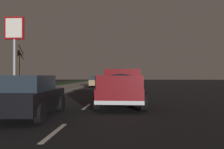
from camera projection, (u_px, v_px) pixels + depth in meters
ground at (108, 89)px, 28.89m from camera, size 144.00×144.00×0.00m
sidewalk_shoulder at (57, 89)px, 29.18m from camera, size 108.00×4.00×0.12m
grass_verge at (14, 89)px, 29.42m from camera, size 108.00×6.00×0.01m
lane_markings at (88, 88)px, 31.10m from camera, size 108.00×3.54×0.01m
pickup_truck at (122, 87)px, 13.03m from camera, size 5.48×2.40×1.87m
sedan_red at (125, 80)px, 42.65m from camera, size 4.42×2.06×1.54m
sedan_black at (28, 96)px, 9.62m from camera, size 4.45×2.10×1.54m
sedan_tan at (98, 81)px, 34.34m from camera, size 4.44×2.09×1.54m
sedan_silver at (123, 82)px, 31.07m from camera, size 4.44×2.10×1.54m
gas_price_sign at (14, 35)px, 25.25m from camera, size 0.27×1.90×7.26m
bare_tree_far at (19, 67)px, 32.82m from camera, size 1.86×1.53×5.47m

